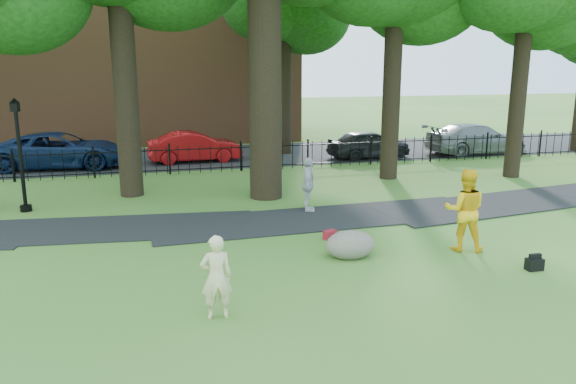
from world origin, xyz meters
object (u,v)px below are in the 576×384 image
object	(u,v)px
man	(465,210)
woman	(216,277)
boulder	(350,243)
red_sedan	(195,147)
lamppost	(20,157)

from	to	relation	value
man	woman	bearing A→B (deg)	44.76
boulder	red_sedan	distance (m)	14.39
lamppost	red_sedan	world-z (taller)	lamppost
man	boulder	xyz separation A→B (m)	(-2.89, 0.24, -0.68)
man	lamppost	bearing A→B (deg)	-5.65
red_sedan	woman	bearing A→B (deg)	172.49
lamppost	red_sedan	bearing A→B (deg)	66.19
woman	red_sedan	xyz separation A→B (m)	(1.19, 16.70, -0.08)
man	lamppost	world-z (taller)	lamppost
boulder	lamppost	distance (m)	10.71
woman	man	size ratio (longest dim) A/B	0.77
boulder	lamppost	size ratio (longest dim) A/B	0.34
man	boulder	world-z (taller)	man
woman	lamppost	xyz separation A→B (m)	(-4.83, 9.04, 0.94)
woman	man	distance (m)	6.83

